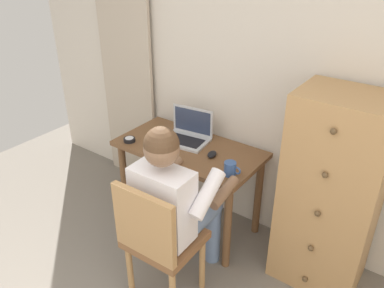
% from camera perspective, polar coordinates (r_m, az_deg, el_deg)
% --- Properties ---
extents(wall_back, '(4.80, 0.05, 2.50)m').
position_cam_1_polar(wall_back, '(2.72, 12.43, 9.55)').
color(wall_back, beige).
rests_on(wall_back, ground_plane).
extents(curtain_panel, '(0.58, 0.03, 2.18)m').
position_cam_1_polar(curtain_panel, '(3.47, -9.68, 11.04)').
color(curtain_panel, '#BCAD99').
rests_on(curtain_panel, ground_plane).
extents(desk, '(1.10, 0.57, 0.71)m').
position_cam_1_polar(desk, '(2.93, -0.43, -2.46)').
color(desk, brown).
rests_on(desk, ground_plane).
extents(dresser, '(0.56, 0.46, 1.34)m').
position_cam_1_polar(dresser, '(2.58, 19.77, -7.09)').
color(dresser, tan).
rests_on(dresser, ground_plane).
extents(chair, '(0.43, 0.41, 0.90)m').
position_cam_1_polar(chair, '(2.38, -5.06, -13.73)').
color(chair, brown).
rests_on(chair, ground_plane).
extents(person_seated, '(0.54, 0.59, 1.21)m').
position_cam_1_polar(person_seated, '(2.37, -2.41, -8.07)').
color(person_seated, '#6B84AD').
rests_on(person_seated, ground_plane).
extents(laptop, '(0.37, 0.29, 0.24)m').
position_cam_1_polar(laptop, '(2.95, -0.64, 1.52)').
color(laptop, '#B7BABF').
rests_on(laptop, desk).
extents(computer_mouse, '(0.08, 0.11, 0.03)m').
position_cam_1_polar(computer_mouse, '(2.75, 2.98, -1.52)').
color(computer_mouse, black).
rests_on(computer_mouse, desk).
extents(desk_clock, '(0.09, 0.09, 0.03)m').
position_cam_1_polar(desk_clock, '(2.98, -9.23, 0.64)').
color(desk_clock, black).
rests_on(desk_clock, desk).
extents(coffee_mug, '(0.12, 0.08, 0.09)m').
position_cam_1_polar(coffee_mug, '(2.53, 5.69, -3.66)').
color(coffee_mug, '#33518C').
rests_on(coffee_mug, desk).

